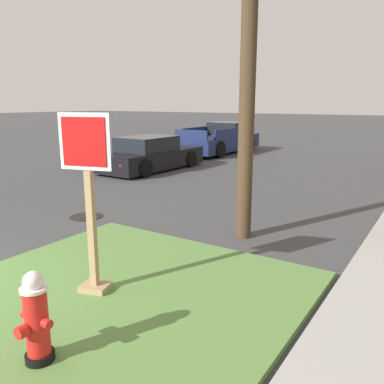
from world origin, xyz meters
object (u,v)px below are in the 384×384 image
object	(u,v)px
stop_sign	(90,210)
fire_hydrant	(36,320)
parked_sedan_black	(150,155)
manhole_cover	(86,217)
pickup_truck_navy	(221,140)

from	to	relation	value
stop_sign	fire_hydrant	bearing A→B (deg)	-64.00
fire_hydrant	parked_sedan_black	xyz separation A→B (m)	(-6.29, 9.47, 0.03)
manhole_cover	stop_sign	bearing A→B (deg)	-40.64
pickup_truck_navy	stop_sign	bearing A→B (deg)	-67.10
stop_sign	parked_sedan_black	bearing A→B (deg)	124.72
stop_sign	manhole_cover	size ratio (longest dim) A/B	3.27
stop_sign	parked_sedan_black	xyz separation A→B (m)	(-5.66, 8.16, -0.63)
stop_sign	pickup_truck_navy	distance (m)	15.27
fire_hydrant	parked_sedan_black	bearing A→B (deg)	123.61
stop_sign	manhole_cover	distance (m)	3.99
stop_sign	parked_sedan_black	distance (m)	9.95
stop_sign	parked_sedan_black	world-z (taller)	stop_sign
parked_sedan_black	stop_sign	bearing A→B (deg)	-55.28
fire_hydrant	stop_sign	size ratio (longest dim) A/B	0.40
manhole_cover	parked_sedan_black	world-z (taller)	parked_sedan_black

